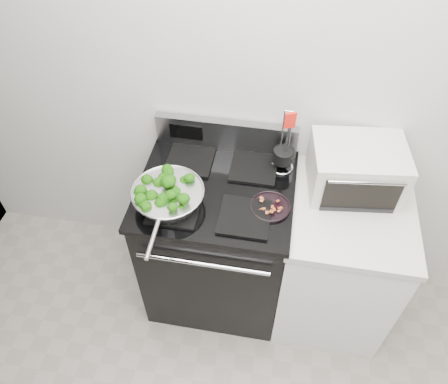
% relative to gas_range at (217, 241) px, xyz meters
% --- Properties ---
extents(back_wall, '(4.00, 0.02, 2.70)m').
position_rel_gas_range_xyz_m(back_wall, '(0.30, 0.34, 0.86)').
color(back_wall, silver).
rests_on(back_wall, ground).
extents(gas_range, '(0.79, 0.69, 1.13)m').
position_rel_gas_range_xyz_m(gas_range, '(0.00, 0.00, 0.00)').
color(gas_range, black).
rests_on(gas_range, floor).
extents(counter, '(0.62, 0.68, 0.92)m').
position_rel_gas_range_xyz_m(counter, '(0.68, -0.00, -0.03)').
color(counter, white).
rests_on(counter, floor).
extents(skillet, '(0.35, 0.56, 0.08)m').
position_rel_gas_range_xyz_m(skillet, '(-0.21, -0.14, 0.52)').
color(skillet, silver).
rests_on(skillet, gas_range).
extents(broccoli_pile, '(0.28, 0.28, 0.10)m').
position_rel_gas_range_xyz_m(broccoli_pile, '(-0.21, -0.14, 0.54)').
color(broccoli_pile, black).
rests_on(broccoli_pile, skillet).
extents(bacon_plate, '(0.20, 0.20, 0.04)m').
position_rel_gas_range_xyz_m(bacon_plate, '(0.28, -0.09, 0.48)').
color(bacon_plate, black).
rests_on(bacon_plate, gas_range).
extents(utensil_holder, '(0.12, 0.12, 0.37)m').
position_rel_gas_range_xyz_m(utensil_holder, '(0.31, 0.19, 0.53)').
color(utensil_holder, silver).
rests_on(utensil_holder, gas_range).
extents(toaster_oven, '(0.48, 0.39, 0.26)m').
position_rel_gas_range_xyz_m(toaster_oven, '(0.68, 0.15, 0.56)').
color(toaster_oven, beige).
rests_on(toaster_oven, counter).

